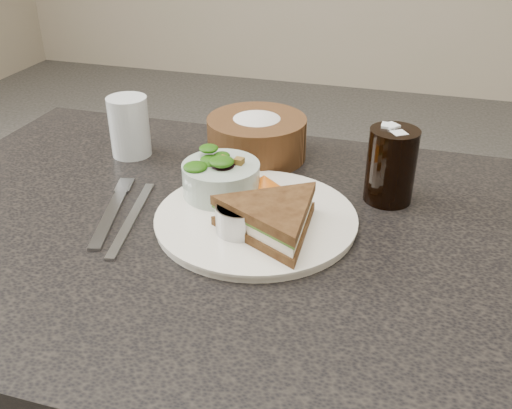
{
  "coord_description": "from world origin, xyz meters",
  "views": [
    {
      "loc": [
        0.24,
        -0.65,
        1.17
      ],
      "look_at": [
        0.05,
        0.02,
        0.78
      ],
      "focal_mm": 40.0,
      "sensor_mm": 36.0,
      "label": 1
    }
  ],
  "objects_px": {
    "dressing_ramekin": "(240,219)",
    "bread_basket": "(257,131)",
    "dinner_plate": "(256,219)",
    "water_glass": "(129,127)",
    "salad_bowl": "(221,173)",
    "cola_glass": "(391,162)",
    "dining_table": "(227,407)",
    "sandwich": "(273,219)"
  },
  "relations": [
    {
      "from": "water_glass",
      "to": "cola_glass",
      "type": "bearing_deg",
      "value": -4.9
    },
    {
      "from": "dinner_plate",
      "to": "sandwich",
      "type": "relative_size",
      "value": 1.62
    },
    {
      "from": "dining_table",
      "to": "sandwich",
      "type": "xyz_separation_m",
      "value": [
        0.08,
        -0.02,
        0.41
      ]
    },
    {
      "from": "sandwich",
      "to": "cola_glass",
      "type": "distance_m",
      "value": 0.21
    },
    {
      "from": "cola_glass",
      "to": "water_glass",
      "type": "xyz_separation_m",
      "value": [
        -0.45,
        0.04,
        -0.01
      ]
    },
    {
      "from": "dinner_plate",
      "to": "water_glass",
      "type": "distance_m",
      "value": 0.33
    },
    {
      "from": "dinner_plate",
      "to": "cola_glass",
      "type": "height_order",
      "value": "cola_glass"
    },
    {
      "from": "cola_glass",
      "to": "bread_basket",
      "type": "bearing_deg",
      "value": 158.61
    },
    {
      "from": "dinner_plate",
      "to": "water_glass",
      "type": "xyz_separation_m",
      "value": [
        -0.28,
        0.16,
        0.05
      ]
    },
    {
      "from": "sandwich",
      "to": "water_glass",
      "type": "distance_m",
      "value": 0.37
    },
    {
      "from": "salad_bowl",
      "to": "cola_glass",
      "type": "height_order",
      "value": "cola_glass"
    },
    {
      "from": "salad_bowl",
      "to": "cola_glass",
      "type": "xyz_separation_m",
      "value": [
        0.24,
        0.08,
        0.02
      ]
    },
    {
      "from": "dining_table",
      "to": "dinner_plate",
      "type": "distance_m",
      "value": 0.38
    },
    {
      "from": "dining_table",
      "to": "dressing_ramekin",
      "type": "distance_m",
      "value": 0.41
    },
    {
      "from": "dinner_plate",
      "to": "sandwich",
      "type": "bearing_deg",
      "value": -47.71
    },
    {
      "from": "salad_bowl",
      "to": "dressing_ramekin",
      "type": "bearing_deg",
      "value": -57.55
    },
    {
      "from": "bread_basket",
      "to": "water_glass",
      "type": "height_order",
      "value": "water_glass"
    },
    {
      "from": "dining_table",
      "to": "sandwich",
      "type": "height_order",
      "value": "sandwich"
    },
    {
      "from": "dressing_ramekin",
      "to": "water_glass",
      "type": "relative_size",
      "value": 0.61
    },
    {
      "from": "dining_table",
      "to": "salad_bowl",
      "type": "bearing_deg",
      "value": 108.34
    },
    {
      "from": "cola_glass",
      "to": "water_glass",
      "type": "relative_size",
      "value": 1.2
    },
    {
      "from": "sandwich",
      "to": "dressing_ramekin",
      "type": "bearing_deg",
      "value": -144.75
    },
    {
      "from": "dining_table",
      "to": "bread_basket",
      "type": "xyz_separation_m",
      "value": [
        -0.02,
        0.23,
        0.42
      ]
    },
    {
      "from": "dining_table",
      "to": "bread_basket",
      "type": "bearing_deg",
      "value": 93.92
    },
    {
      "from": "dining_table",
      "to": "salad_bowl",
      "type": "height_order",
      "value": "salad_bowl"
    },
    {
      "from": "dressing_ramekin",
      "to": "bread_basket",
      "type": "height_order",
      "value": "bread_basket"
    },
    {
      "from": "cola_glass",
      "to": "dining_table",
      "type": "bearing_deg",
      "value": -147.35
    },
    {
      "from": "dining_table",
      "to": "bread_basket",
      "type": "height_order",
      "value": "bread_basket"
    },
    {
      "from": "dinner_plate",
      "to": "salad_bowl",
      "type": "xyz_separation_m",
      "value": [
        -0.07,
        0.05,
        0.04
      ]
    },
    {
      "from": "dinner_plate",
      "to": "dressing_ramekin",
      "type": "distance_m",
      "value": 0.05
    },
    {
      "from": "salad_bowl",
      "to": "dressing_ramekin",
      "type": "height_order",
      "value": "salad_bowl"
    },
    {
      "from": "sandwich",
      "to": "cola_glass",
      "type": "height_order",
      "value": "cola_glass"
    },
    {
      "from": "dining_table",
      "to": "bread_basket",
      "type": "distance_m",
      "value": 0.48
    },
    {
      "from": "dressing_ramekin",
      "to": "bread_basket",
      "type": "distance_m",
      "value": 0.27
    },
    {
      "from": "sandwich",
      "to": "water_glass",
      "type": "xyz_separation_m",
      "value": [
        -0.31,
        0.2,
        0.02
      ]
    },
    {
      "from": "sandwich",
      "to": "salad_bowl",
      "type": "xyz_separation_m",
      "value": [
        -0.1,
        0.09,
        0.01
      ]
    },
    {
      "from": "dining_table",
      "to": "dinner_plate",
      "type": "xyz_separation_m",
      "value": [
        0.05,
        0.02,
        0.38
      ]
    },
    {
      "from": "dinner_plate",
      "to": "salad_bowl",
      "type": "height_order",
      "value": "salad_bowl"
    },
    {
      "from": "water_glass",
      "to": "dining_table",
      "type": "bearing_deg",
      "value": -37.74
    },
    {
      "from": "salad_bowl",
      "to": "bread_basket",
      "type": "xyz_separation_m",
      "value": [
        0.01,
        0.17,
        0.0
      ]
    },
    {
      "from": "water_glass",
      "to": "bread_basket",
      "type": "bearing_deg",
      "value": 13.94
    },
    {
      "from": "cola_glass",
      "to": "water_glass",
      "type": "height_order",
      "value": "cola_glass"
    }
  ]
}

